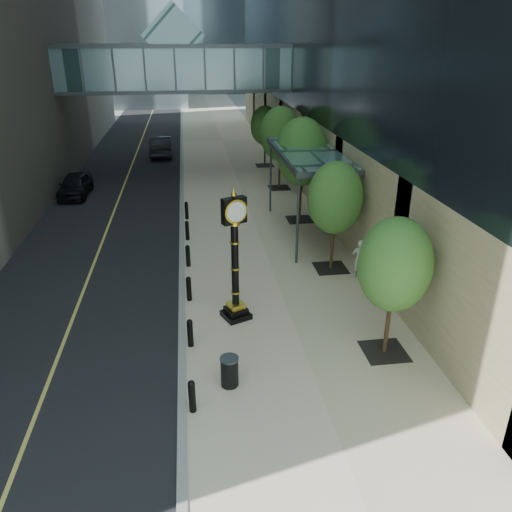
{
  "coord_description": "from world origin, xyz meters",
  "views": [
    {
      "loc": [
        -2.45,
        -10.03,
        9.57
      ],
      "look_at": [
        -0.35,
        5.25,
        2.75
      ],
      "focal_mm": 35.0,
      "sensor_mm": 36.0,
      "label": 1
    }
  ],
  "objects_px": {
    "trash_bin": "(230,372)",
    "car_near": "(75,185)",
    "pedestrian": "(359,259)",
    "car_far": "(161,146)",
    "street_clock": "(235,266)"
  },
  "relations": [
    {
      "from": "trash_bin",
      "to": "car_near",
      "type": "xyz_separation_m",
      "value": [
        -8.22,
        20.63,
        0.23
      ]
    },
    {
      "from": "trash_bin",
      "to": "pedestrian",
      "type": "relative_size",
      "value": 0.52
    },
    {
      "from": "pedestrian",
      "to": "car_near",
      "type": "bearing_deg",
      "value": -27.64
    },
    {
      "from": "car_near",
      "to": "car_far",
      "type": "relative_size",
      "value": 0.83
    },
    {
      "from": "car_far",
      "to": "trash_bin",
      "type": "bearing_deg",
      "value": 94.19
    },
    {
      "from": "street_clock",
      "to": "car_far",
      "type": "xyz_separation_m",
      "value": [
        -3.72,
        28.16,
        -1.28
      ]
    },
    {
      "from": "pedestrian",
      "to": "car_near",
      "type": "xyz_separation_m",
      "value": [
        -14.3,
        14.19,
        -0.18
      ]
    },
    {
      "from": "pedestrian",
      "to": "car_far",
      "type": "distance_m",
      "value": 27.2
    },
    {
      "from": "pedestrian",
      "to": "car_far",
      "type": "bearing_deg",
      "value": -53.01
    },
    {
      "from": "pedestrian",
      "to": "trash_bin",
      "type": "bearing_deg",
      "value": 63.74
    },
    {
      "from": "car_near",
      "to": "pedestrian",
      "type": "bearing_deg",
      "value": -43.19
    },
    {
      "from": "car_far",
      "to": "street_clock",
      "type": "bearing_deg",
      "value": 96.09
    },
    {
      "from": "street_clock",
      "to": "car_near",
      "type": "xyz_separation_m",
      "value": [
        -8.79,
        16.77,
        -1.39
      ]
    },
    {
      "from": "car_far",
      "to": "pedestrian",
      "type": "bearing_deg",
      "value": 108.42
    },
    {
      "from": "trash_bin",
      "to": "car_near",
      "type": "bearing_deg",
      "value": 111.72
    }
  ]
}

